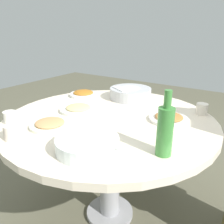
# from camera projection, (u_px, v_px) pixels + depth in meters

# --- Properties ---
(ground) EXTENTS (8.00, 8.00, 0.00)m
(ground) POSITION_uv_depth(u_px,v_px,m) (110.00, 214.00, 1.66)
(ground) COLOR #585643
(round_dining_table) EXTENTS (1.28, 1.28, 0.76)m
(round_dining_table) POSITION_uv_depth(u_px,v_px,m) (109.00, 133.00, 1.44)
(round_dining_table) COLOR #99999E
(round_dining_table) RESTS_ON ground
(rice_bowl) EXTENTS (0.31, 0.31, 0.09)m
(rice_bowl) POSITION_uv_depth(u_px,v_px,m) (130.00, 93.00, 1.75)
(rice_bowl) COLOR #B2B5BA
(rice_bowl) RESTS_ON round_dining_table
(soup_bowl) EXTENTS (0.28, 0.31, 0.06)m
(soup_bowl) POSITION_uv_depth(u_px,v_px,m) (87.00, 144.00, 1.01)
(soup_bowl) COLOR white
(soup_bowl) RESTS_ON round_dining_table
(dish_tofu_braise) EXTENTS (0.23, 0.23, 0.04)m
(dish_tofu_braise) POSITION_uv_depth(u_px,v_px,m) (169.00, 118.00, 1.34)
(dish_tofu_braise) COLOR white
(dish_tofu_braise) RESTS_ON round_dining_table
(dish_shrimp) EXTENTS (0.22, 0.22, 0.04)m
(dish_shrimp) POSITION_uv_depth(u_px,v_px,m) (50.00, 124.00, 1.26)
(dish_shrimp) COLOR silver
(dish_shrimp) RESTS_ON round_dining_table
(dish_stirfry) EXTENTS (0.21, 0.21, 0.04)m
(dish_stirfry) POSITION_uv_depth(u_px,v_px,m) (83.00, 94.00, 1.82)
(dish_stirfry) COLOR white
(dish_stirfry) RESTS_ON round_dining_table
(dish_noodles) EXTENTS (0.24, 0.24, 0.04)m
(dish_noodles) POSITION_uv_depth(u_px,v_px,m) (78.00, 109.00, 1.50)
(dish_noodles) COLOR white
(dish_noodles) RESTS_ON round_dining_table
(green_bottle) EXTENTS (0.07, 0.07, 0.29)m
(green_bottle) POSITION_uv_depth(u_px,v_px,m) (165.00, 130.00, 0.95)
(green_bottle) COLOR #3C8138
(green_bottle) RESTS_ON round_dining_table
(tea_cup_near) EXTENTS (0.07, 0.07, 0.07)m
(tea_cup_near) POSITION_uv_depth(u_px,v_px,m) (11.00, 132.00, 1.11)
(tea_cup_near) COLOR beige
(tea_cup_near) RESTS_ON round_dining_table
(tea_cup_far) EXTENTS (0.07, 0.07, 0.07)m
(tea_cup_far) POSITION_uv_depth(u_px,v_px,m) (202.00, 109.00, 1.43)
(tea_cup_far) COLOR silver
(tea_cup_far) RESTS_ON round_dining_table
(tea_cup_side) EXTENTS (0.07, 0.07, 0.07)m
(tea_cup_side) POSITION_uv_depth(u_px,v_px,m) (10.00, 117.00, 1.31)
(tea_cup_side) COLOR silver
(tea_cup_side) RESTS_ON round_dining_table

